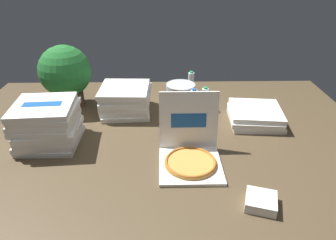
# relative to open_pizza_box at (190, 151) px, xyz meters

# --- Properties ---
(ground_plane) EXTENTS (3.20, 2.40, 0.02)m
(ground_plane) POSITION_rel_open_pizza_box_xyz_m (-0.19, 0.20, -0.09)
(ground_plane) COLOR #4C3D28
(open_pizza_box) EXTENTS (0.39, 0.46, 0.41)m
(open_pizza_box) POSITION_rel_open_pizza_box_xyz_m (0.00, 0.00, 0.00)
(open_pizza_box) COLOR white
(open_pizza_box) RESTS_ON ground_plane
(pizza_stack_center_near) EXTENTS (0.42, 0.43, 0.23)m
(pizza_stack_center_near) POSITION_rel_open_pizza_box_xyz_m (-0.48, 0.72, 0.04)
(pizza_stack_center_near) COLOR white
(pizza_stack_center_near) RESTS_ON ground_plane
(pizza_stack_right_near) EXTENTS (0.44, 0.44, 0.30)m
(pizza_stack_right_near) POSITION_rel_open_pizza_box_xyz_m (-0.98, 0.24, 0.08)
(pizza_stack_right_near) COLOR white
(pizza_stack_right_near) RESTS_ON ground_plane
(pizza_stack_right_mid) EXTENTS (0.44, 0.44, 0.11)m
(pizza_stack_right_mid) POSITION_rel_open_pizza_box_xyz_m (0.56, 0.52, -0.02)
(pizza_stack_right_mid) COLOR white
(pizza_stack_right_mid) RESTS_ON ground_plane
(ice_bucket) EXTENTS (0.26, 0.26, 0.17)m
(ice_bucket) POSITION_rel_open_pizza_box_xyz_m (-0.01, 0.91, 0.01)
(ice_bucket) COLOR #B7BABF
(ice_bucket) RESTS_ON ground_plane
(water_bottle_0) EXTENTS (0.06, 0.06, 0.21)m
(water_bottle_0) POSITION_rel_open_pizza_box_xyz_m (0.19, 0.75, 0.02)
(water_bottle_0) COLOR white
(water_bottle_0) RESTS_ON ground_plane
(water_bottle_1) EXTENTS (0.06, 0.06, 0.21)m
(water_bottle_1) POSITION_rel_open_pizza_box_xyz_m (0.09, 0.72, 0.02)
(water_bottle_1) COLOR silver
(water_bottle_1) RESTS_ON ground_plane
(water_bottle_2) EXTENTS (0.06, 0.06, 0.21)m
(water_bottle_2) POSITION_rel_open_pizza_box_xyz_m (0.10, 1.14, 0.02)
(water_bottle_2) COLOR white
(water_bottle_2) RESTS_ON ground_plane
(potted_plant) EXTENTS (0.43, 0.43, 0.54)m
(potted_plant) POSITION_rel_open_pizza_box_xyz_m (-0.99, 0.84, 0.22)
(potted_plant) COLOR #513323
(potted_plant) RESTS_ON ground_plane
(napkin_pile) EXTENTS (0.20, 0.20, 0.06)m
(napkin_pile) POSITION_rel_open_pizza_box_xyz_m (0.35, -0.41, -0.05)
(napkin_pile) COLOR white
(napkin_pile) RESTS_ON ground_plane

